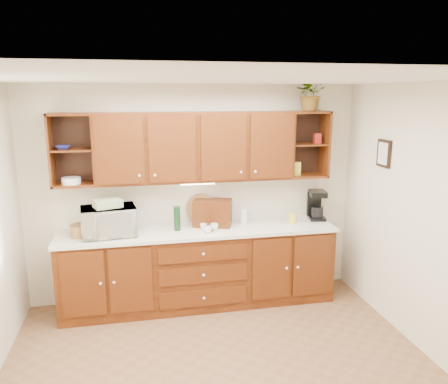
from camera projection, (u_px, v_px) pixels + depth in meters
name	position (u px, v px, depth m)	size (l,w,h in m)	color
floor	(224.00, 376.00, 3.93)	(4.00, 4.00, 0.00)	brown
ceiling	(224.00, 79.00, 3.36)	(4.00, 4.00, 0.00)	white
back_wall	(195.00, 194.00, 5.32)	(4.00, 4.00, 0.00)	beige
right_wall	(435.00, 225.00, 4.04)	(3.50, 3.50, 0.00)	beige
base_cabinets	(199.00, 268.00, 5.22)	(3.20, 0.60, 0.90)	#351606
countertop	(199.00, 231.00, 5.11)	(3.24, 0.64, 0.04)	white
upper_cabinets	(197.00, 147.00, 5.04)	(3.20, 0.33, 0.80)	#351606
undercabinet_light	(197.00, 183.00, 5.08)	(0.40, 0.05, 0.03)	white
framed_picture	(384.00, 153.00, 4.78)	(0.03, 0.24, 0.30)	black
wicker_basket	(80.00, 230.00, 4.85)	(0.22, 0.22, 0.13)	olive
microwave	(109.00, 221.00, 4.85)	(0.59, 0.40, 0.33)	beige
towel_stack	(108.00, 203.00, 4.81)	(0.29, 0.21, 0.09)	#EFF171
wine_bottle	(177.00, 219.00, 5.04)	(0.08, 0.08, 0.28)	black
woven_tray	(201.00, 222.00, 5.35)	(0.37, 0.37, 0.02)	olive
bread_box	(213.00, 213.00, 5.23)	(0.44, 0.28, 0.31)	#351606
mug_tree	(208.00, 227.00, 5.03)	(0.24, 0.24, 0.27)	#351606
canister_red	(226.00, 219.00, 5.25)	(0.11, 0.11, 0.15)	maroon
canister_white	(244.00, 216.00, 5.30)	(0.09, 0.09, 0.19)	white
canister_yellow	(293.00, 218.00, 5.35)	(0.09, 0.09, 0.12)	gold
coffee_maker	(316.00, 205.00, 5.51)	(0.24, 0.29, 0.37)	black
bowl_stack	(63.00, 147.00, 4.74)	(0.16, 0.16, 0.04)	navy
plate_stack	(71.00, 181.00, 4.80)	(0.20, 0.20, 0.07)	white
pantry_box_yellow	(297.00, 169.00, 5.31)	(0.09, 0.07, 0.16)	gold
pantry_box_red	(317.00, 138.00, 5.29)	(0.08, 0.07, 0.12)	maroon
potted_plant	(311.00, 93.00, 5.14)	(0.37, 0.32, 0.41)	#999999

